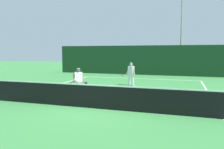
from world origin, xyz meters
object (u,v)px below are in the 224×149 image
at_px(tennis_ball, 172,96).
at_px(player_near, 78,81).
at_px(tennis_ball_extra, 63,91).
at_px(light_pole, 182,24).
at_px(player_far, 131,73).

bearing_deg(tennis_ball, player_near, -163.62).
xyz_separation_m(tennis_ball_extra, light_pole, (6.75, 12.85, 5.27)).
xyz_separation_m(tennis_ball, tennis_ball_extra, (-6.50, -0.19, 0.00)).
bearing_deg(tennis_ball_extra, player_near, -35.61).
relative_size(tennis_ball_extra, light_pole, 0.01).
distance_m(player_near, tennis_ball, 5.07).
height_order(player_near, player_far, player_far).
height_order(player_far, tennis_ball, player_far).
bearing_deg(tennis_ball_extra, player_far, 46.08).
bearing_deg(player_near, tennis_ball, 162.97).
height_order(tennis_ball_extra, light_pole, light_pole).
distance_m(player_far, tennis_ball_extra, 5.08).
bearing_deg(player_far, tennis_ball_extra, 73.12).
bearing_deg(tennis_ball_extra, light_pole, 62.30).
distance_m(tennis_ball_extra, light_pole, 15.44).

